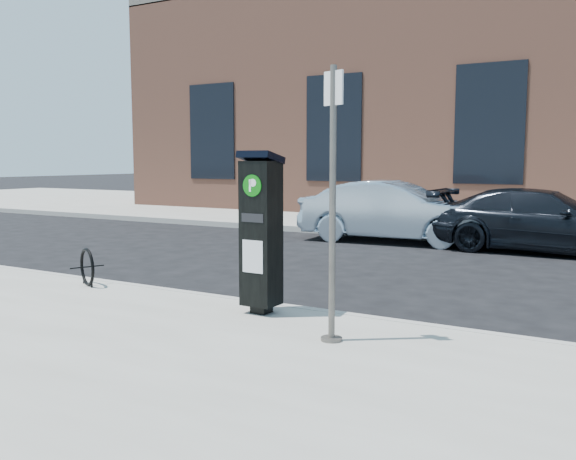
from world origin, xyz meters
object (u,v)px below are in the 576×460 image
Objects in this scene: bike_rack at (87,267)px; car_silver at (395,212)px; parking_kiosk at (261,231)px; sign_pole at (333,207)px; car_dark at (543,221)px.

bike_rack is 7.94m from car_silver.
parking_kiosk is 0.71× the size of sign_pole.
sign_pole reaches higher than parking_kiosk.
sign_pole is at bearing -167.68° from car_silver.
car_dark reaches higher than bike_rack.
parking_kiosk is 1.40m from sign_pole.
parking_kiosk reaches higher than car_silver.
parking_kiosk reaches higher than bike_rack.
parking_kiosk reaches higher than car_dark.
car_silver is 0.96× the size of car_dark.
car_dark is (2.12, 7.81, -0.46)m from parking_kiosk.
parking_kiosk is at bearing -174.98° from car_silver.
bike_rack is (-4.23, 0.68, -1.07)m from sign_pole.
sign_pole is 0.61× the size of car_silver.
car_dark is at bearing 76.38° from parking_kiosk.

